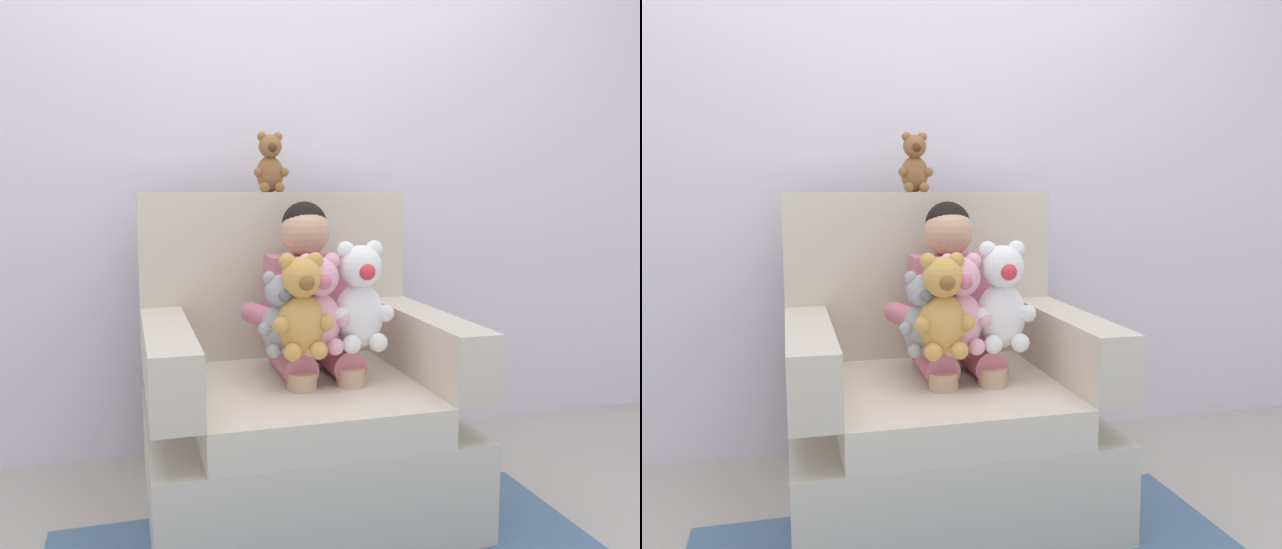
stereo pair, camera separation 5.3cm
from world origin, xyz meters
TOP-DOWN VIEW (x-y plane):
  - ground_plane at (0.00, 0.00)m, footprint 8.00×8.00m
  - back_wall at (0.00, 0.65)m, footprint 6.00×0.10m
  - armchair at (0.00, 0.05)m, footprint 0.99×0.88m
  - seated_child at (0.06, 0.07)m, footprint 0.45×0.39m
  - plush_grey at (-0.08, -0.09)m, footprint 0.16×0.13m
  - plush_white at (0.18, -0.09)m, footprint 0.21×0.17m
  - plush_honey at (-0.03, -0.14)m, footprint 0.19×0.16m
  - plush_pink at (0.04, -0.10)m, footprint 0.19×0.15m
  - plush_brown_on_backrest at (-0.01, 0.36)m, footprint 0.13×0.11m

SIDE VIEW (x-z plane):
  - ground_plane at x=0.00m, z-range 0.00..0.00m
  - armchair at x=0.00m, z-range -0.19..0.86m
  - seated_child at x=0.06m, z-range 0.24..1.07m
  - plush_grey at x=-0.08m, z-range 0.54..0.80m
  - plush_pink at x=0.04m, z-range 0.54..0.85m
  - plush_honey at x=-0.03m, z-range 0.54..0.86m
  - plush_white at x=0.18m, z-range 0.54..0.89m
  - plush_brown_on_backrest at x=-0.01m, z-range 1.04..1.26m
  - back_wall at x=0.00m, z-range 0.00..2.60m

